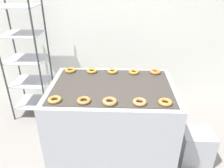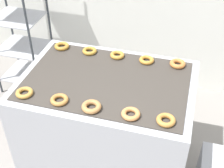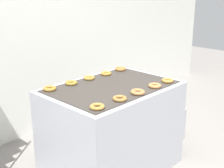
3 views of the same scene
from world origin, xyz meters
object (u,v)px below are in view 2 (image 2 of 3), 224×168
Objects in this scene: donut_near_right at (131,114)px; donut_near_rightmost at (166,120)px; donut_far_left at (90,51)px; donut_near_center at (91,107)px; donut_near_leftmost at (24,93)px; donut_far_right at (147,60)px; donut_far_rightmost at (178,64)px; donut_far_leftmost at (62,46)px; fryer_machine at (107,125)px; donut_near_left at (59,100)px; baking_rack_cart at (17,18)px; donut_far_center at (117,55)px.

donut_near_right and donut_near_rightmost have the same top height.
donut_near_center is at bearing -69.96° from donut_far_left.
donut_near_right is (0.79, -0.01, 0.00)m from donut_near_leftmost.
donut_near_leftmost is at bearing -139.23° from donut_far_right.
donut_far_left is (-0.76, 0.67, -0.00)m from donut_near_rightmost.
donut_near_right is 0.72m from donut_far_rightmost.
fryer_machine is at bearing -33.80° from donut_far_leftmost.
donut_far_right reaches higher than fryer_machine.
donut_near_right is at bearing -0.56° from donut_near_left.
donut_far_leftmost is (-0.51, 0.69, -0.00)m from donut_near_center.
donut_near_left is 0.75m from donut_near_rightmost.
donut_far_right is (0.25, 0.33, 0.50)m from fryer_machine.
donut_near_rightmost is at bearing -41.68° from donut_far_left.
donut_near_right is at bearing -41.11° from donut_far_leftmost.
donut_near_leftmost is 0.98× the size of donut_far_rightmost.
baking_rack_cart is 1.38m from donut_far_center.
donut_far_leftmost is at bearing 146.20° from fryer_machine.
donut_near_right is 0.73m from donut_far_center.
donut_far_rightmost is at bearing -16.79° from baking_rack_cart.
donut_near_rightmost is 0.68m from donut_far_rightmost.
donut_near_right is at bearing -38.26° from baking_rack_cart.
donut_far_leftmost is 1.07× the size of donut_far_center.
donut_near_rightmost is (1.02, -0.00, 0.00)m from donut_near_leftmost.
donut_far_center is (-0.00, 0.68, -0.00)m from donut_near_center.
donut_near_center and donut_far_rightmost have the same top height.
donut_far_center is at bearing 52.45° from donut_near_leftmost.
donut_near_left is at bearing -126.61° from fryer_machine.
donut_far_left is (0.27, 0.67, -0.00)m from donut_near_leftmost.
donut_far_left is at bearing -27.88° from baking_rack_cart.
baking_rack_cart is 13.12× the size of donut_near_center.
baking_rack_cart is 1.77m from donut_near_center.
baking_rack_cart is 1.62m from donut_far_right.
donut_near_left is (0.27, -0.00, -0.00)m from donut_near_leftmost.
donut_near_right is at bearing -0.60° from donut_near_leftmost.
donut_near_center reaches higher than donut_near_leftmost.
donut_far_leftmost is (-0.52, 0.35, 0.50)m from fryer_machine.
donut_far_rightmost is (1.02, -0.00, 0.00)m from donut_far_leftmost.
donut_near_leftmost is 0.99× the size of donut_near_left.
donut_far_center is (0.51, 0.67, 0.00)m from donut_near_leftmost.
donut_far_leftmost is 0.51m from donut_far_center.
donut_near_right is (0.27, -0.34, 0.50)m from fryer_machine.
baking_rack_cart is 14.00× the size of donut_near_left.
baking_rack_cart is at bearing 152.12° from donut_far_left.
donut_far_right is (0.50, -0.01, 0.00)m from donut_far_left.
donut_near_rightmost is 1.05× the size of donut_far_center.
donut_near_leftmost is 0.93× the size of donut_near_center.
fryer_machine is 0.65m from donut_near_left.
donut_far_center is (-0.27, 0.68, -0.00)m from donut_near_right.
donut_near_rightmost is at bearing 1.05° from donut_near_center.
donut_near_center reaches higher than donut_far_right.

